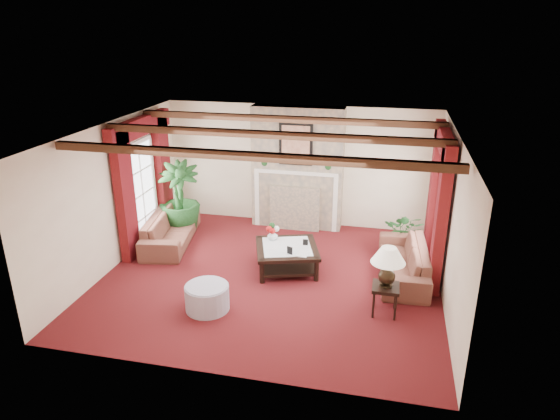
% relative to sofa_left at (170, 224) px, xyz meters
% --- Properties ---
extents(floor, '(6.00, 6.00, 0.00)m').
position_rel_sofa_left_xyz_m(floor, '(2.40, -1.03, -0.41)').
color(floor, '#3D0A0C').
rests_on(floor, ground).
extents(ceiling, '(6.00, 6.00, 0.00)m').
position_rel_sofa_left_xyz_m(ceiling, '(2.40, -1.03, 2.29)').
color(ceiling, white).
rests_on(ceiling, floor).
extents(back_wall, '(6.00, 0.02, 2.70)m').
position_rel_sofa_left_xyz_m(back_wall, '(2.40, 1.72, 0.94)').
color(back_wall, beige).
rests_on(back_wall, ground).
extents(left_wall, '(0.02, 5.50, 2.70)m').
position_rel_sofa_left_xyz_m(left_wall, '(-0.60, -1.03, 0.94)').
color(left_wall, beige).
rests_on(left_wall, ground).
extents(right_wall, '(0.02, 5.50, 2.70)m').
position_rel_sofa_left_xyz_m(right_wall, '(5.40, -1.03, 0.94)').
color(right_wall, beige).
rests_on(right_wall, ground).
extents(ceiling_beams, '(6.00, 3.00, 0.12)m').
position_rel_sofa_left_xyz_m(ceiling_beams, '(2.40, -1.03, 2.23)').
color(ceiling_beams, '#341F10').
rests_on(ceiling_beams, ceiling).
extents(fireplace, '(2.00, 0.52, 2.70)m').
position_rel_sofa_left_xyz_m(fireplace, '(2.40, 1.52, 2.29)').
color(fireplace, tan).
rests_on(fireplace, ground).
extents(french_door_left, '(0.10, 1.10, 2.16)m').
position_rel_sofa_left_xyz_m(french_door_left, '(-0.57, -0.03, 1.72)').
color(french_door_left, white).
rests_on(french_door_left, ground).
extents(french_door_right, '(0.10, 1.10, 2.16)m').
position_rel_sofa_left_xyz_m(french_door_right, '(5.37, -0.03, 1.72)').
color(french_door_right, white).
rests_on(french_door_right, ground).
extents(curtains_left, '(0.20, 2.40, 2.55)m').
position_rel_sofa_left_xyz_m(curtains_left, '(-0.46, -0.03, 2.14)').
color(curtains_left, '#4C0A12').
rests_on(curtains_left, ground).
extents(curtains_right, '(0.20, 2.40, 2.55)m').
position_rel_sofa_left_xyz_m(curtains_right, '(5.26, -0.03, 2.14)').
color(curtains_right, '#4C0A12').
rests_on(curtains_right, ground).
extents(sofa_left, '(2.30, 1.32, 0.82)m').
position_rel_sofa_left_xyz_m(sofa_left, '(0.00, 0.00, 0.00)').
color(sofa_left, '#3C1017').
rests_on(sofa_left, ground).
extents(sofa_right, '(2.13, 0.83, 0.81)m').
position_rel_sofa_left_xyz_m(sofa_right, '(4.74, -0.44, -0.00)').
color(sofa_right, '#3C1017').
rests_on(sofa_right, ground).
extents(potted_palm, '(1.93, 2.16, 0.88)m').
position_rel_sofa_left_xyz_m(potted_palm, '(-0.03, 0.60, 0.03)').
color(potted_palm, black).
rests_on(potted_palm, ground).
extents(small_plant, '(1.00, 1.07, 0.67)m').
position_rel_sofa_left_xyz_m(small_plant, '(4.76, 0.62, -0.07)').
color(small_plant, black).
rests_on(small_plant, ground).
extents(coffee_table, '(1.40, 1.40, 0.46)m').
position_rel_sofa_left_xyz_m(coffee_table, '(2.62, -0.65, -0.18)').
color(coffee_table, black).
rests_on(coffee_table, ground).
extents(side_table, '(0.44, 0.44, 0.49)m').
position_rel_sofa_left_xyz_m(side_table, '(4.45, -1.79, -0.16)').
color(side_table, black).
rests_on(side_table, ground).
extents(ottoman, '(0.71, 0.71, 0.42)m').
position_rel_sofa_left_xyz_m(ottoman, '(1.65, -2.29, -0.20)').
color(ottoman, '#928A9D').
rests_on(ottoman, ground).
extents(table_lamp, '(0.54, 0.54, 0.68)m').
position_rel_sofa_left_xyz_m(table_lamp, '(4.45, -1.79, 0.43)').
color(table_lamp, black).
rests_on(table_lamp, side_table).
extents(flower_vase, '(0.25, 0.26, 0.19)m').
position_rel_sofa_left_xyz_m(flower_vase, '(2.29, -0.41, 0.15)').
color(flower_vase, silver).
rests_on(flower_vase, coffee_table).
extents(book, '(0.21, 0.08, 0.28)m').
position_rel_sofa_left_xyz_m(book, '(2.87, -0.89, 0.19)').
color(book, black).
rests_on(book, coffee_table).
extents(photo_frame_a, '(0.11, 0.06, 0.15)m').
position_rel_sofa_left_xyz_m(photo_frame_a, '(2.74, -0.95, 0.12)').
color(photo_frame_a, black).
rests_on(photo_frame_a, coffee_table).
extents(photo_frame_b, '(0.10, 0.02, 0.12)m').
position_rel_sofa_left_xyz_m(photo_frame_b, '(2.95, -0.52, 0.11)').
color(photo_frame_b, black).
rests_on(photo_frame_b, coffee_table).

